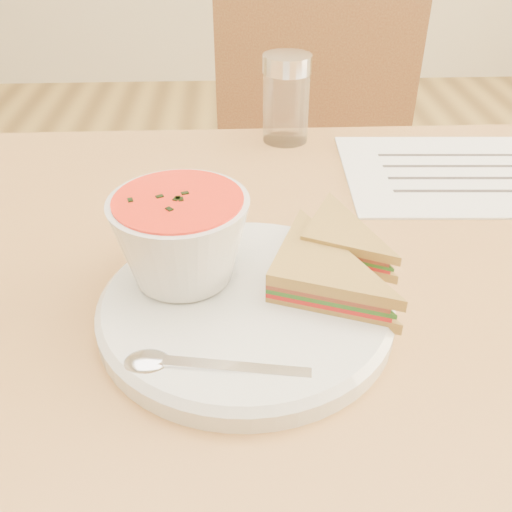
{
  "coord_description": "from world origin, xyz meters",
  "views": [
    {
      "loc": [
        -0.13,
        -0.48,
        1.08
      ],
      "look_at": [
        -0.11,
        -0.07,
        0.8
      ],
      "focal_mm": 40.0,
      "sensor_mm": 36.0,
      "label": 1
    }
  ],
  "objects_px": {
    "dining_table": "(331,477)",
    "soup_bowl": "(182,242)",
    "plate": "(246,308)",
    "condiment_shaker": "(286,99)",
    "chair_far": "(294,204)"
  },
  "relations": [
    {
      "from": "dining_table",
      "to": "soup_bowl",
      "type": "xyz_separation_m",
      "value": [
        -0.17,
        -0.05,
        0.43
      ]
    },
    {
      "from": "plate",
      "to": "dining_table",
      "type": "bearing_deg",
      "value": 36.15
    },
    {
      "from": "dining_table",
      "to": "soup_bowl",
      "type": "bearing_deg",
      "value": -162.64
    },
    {
      "from": "condiment_shaker",
      "to": "soup_bowl",
      "type": "bearing_deg",
      "value": -109.05
    },
    {
      "from": "dining_table",
      "to": "soup_bowl",
      "type": "relative_size",
      "value": 8.22
    },
    {
      "from": "chair_far",
      "to": "dining_table",
      "type": "bearing_deg",
      "value": 106.12
    },
    {
      "from": "plate",
      "to": "soup_bowl",
      "type": "bearing_deg",
      "value": 149.44
    },
    {
      "from": "soup_bowl",
      "to": "chair_far",
      "type": "bearing_deg",
      "value": 74.27
    },
    {
      "from": "soup_bowl",
      "to": "condiment_shaker",
      "type": "distance_m",
      "value": 0.38
    },
    {
      "from": "chair_far",
      "to": "soup_bowl",
      "type": "bearing_deg",
      "value": 90.41
    },
    {
      "from": "dining_table",
      "to": "chair_far",
      "type": "bearing_deg",
      "value": 89.98
    },
    {
      "from": "dining_table",
      "to": "condiment_shaker",
      "type": "bearing_deg",
      "value": 99.19
    },
    {
      "from": "chair_far",
      "to": "condiment_shaker",
      "type": "height_order",
      "value": "chair_far"
    },
    {
      "from": "dining_table",
      "to": "chair_far",
      "type": "distance_m",
      "value": 0.58
    },
    {
      "from": "plate",
      "to": "condiment_shaker",
      "type": "distance_m",
      "value": 0.4
    }
  ]
}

